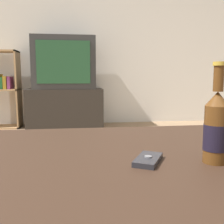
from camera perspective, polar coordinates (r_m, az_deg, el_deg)
The scene contains 7 objects.
back_wall at distance 3.81m, azimuth -6.93°, elevation 17.25°, with size 8.00×0.05×2.60m.
coffee_table at distance 0.79m, azimuth -3.28°, elevation -13.17°, with size 1.24×0.84×0.43m.
tv_stand at distance 3.49m, azimuth -10.11°, elevation 0.85°, with size 0.97×0.44×0.51m.
television at distance 3.47m, azimuth -10.34°, elevation 10.43°, with size 0.78×0.44×0.66m.
bookshelf at distance 3.68m, azimuth -22.94°, elevation 5.03°, with size 0.42×0.30×0.99m.
beer_bottle at distance 0.74m, azimuth 21.71°, elevation -3.16°, with size 0.06×0.06×0.26m.
cell_phone at distance 0.72m, azimuth 7.86°, elevation -10.23°, with size 0.11×0.13×0.02m.
Camera 1 is at (-0.05, -0.73, 0.66)m, focal length 42.00 mm.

